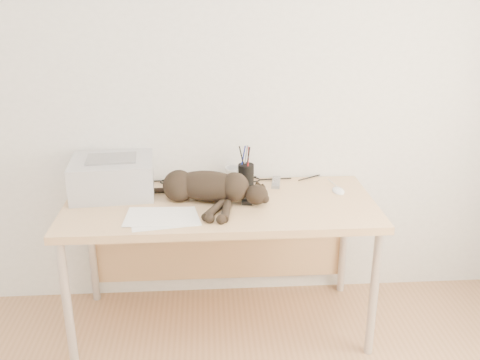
{
  "coord_description": "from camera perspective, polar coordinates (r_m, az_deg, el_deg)",
  "views": [
    {
      "loc": [
        -0.07,
        -1.15,
        1.82
      ],
      "look_at": [
        0.1,
        1.34,
        0.88
      ],
      "focal_mm": 40.0,
      "sensor_mm": 36.0,
      "label": 1
    }
  ],
  "objects": [
    {
      "name": "wall_back",
      "position": [
        2.95,
        -2.48,
        10.44
      ],
      "size": [
        3.5,
        0.0,
        3.5
      ],
      "primitive_type": "plane",
      "rotation": [
        1.57,
        0.0,
        0.0
      ],
      "color": "white",
      "rests_on": "floor"
    },
    {
      "name": "desk",
      "position": [
        2.89,
        -2.13,
        -4.19
      ],
      "size": [
        1.6,
        0.7,
        0.74
      ],
      "color": "tan",
      "rests_on": "floor"
    },
    {
      "name": "printer",
      "position": [
        2.92,
        -13.41,
        0.41
      ],
      "size": [
        0.45,
        0.4,
        0.2
      ],
      "color": "#A1A1A5",
      "rests_on": "desk"
    },
    {
      "name": "papers",
      "position": [
        2.61,
        -8.33,
        -4.0
      ],
      "size": [
        0.37,
        0.28,
        0.01
      ],
      "color": "white",
      "rests_on": "desk"
    },
    {
      "name": "cat",
      "position": [
        2.75,
        -3.85,
        -0.84
      ],
      "size": [
        0.73,
        0.45,
        0.17
      ],
      "rotation": [
        0.0,
        0.0,
        -0.26
      ],
      "color": "black",
      "rests_on": "desk"
    },
    {
      "name": "mug",
      "position": [
        3.01,
        -0.66,
        0.53
      ],
      "size": [
        0.14,
        0.14,
        0.09
      ],
      "primitive_type": "imported",
      "rotation": [
        0.0,
        0.0,
        0.63
      ],
      "color": "white",
      "rests_on": "desk"
    },
    {
      "name": "pen_cup",
      "position": [
        2.97,
        0.64,
        0.6
      ],
      "size": [
        0.09,
        0.09,
        0.23
      ],
      "color": "black",
      "rests_on": "desk"
    },
    {
      "name": "remote_grey",
      "position": [
        3.01,
        3.87,
        -0.25
      ],
      "size": [
        0.07,
        0.16,
        0.02
      ],
      "primitive_type": "cube",
      "rotation": [
        0.0,
        0.0,
        -0.17
      ],
      "color": "slate",
      "rests_on": "desk"
    },
    {
      "name": "remote_black",
      "position": [
        2.81,
        0.83,
        -1.75
      ],
      "size": [
        0.08,
        0.2,
        0.02
      ],
      "primitive_type": "cube",
      "rotation": [
        0.0,
        0.0,
        -0.13
      ],
      "color": "black",
      "rests_on": "desk"
    },
    {
      "name": "mouse",
      "position": [
        2.94,
        10.45,
        -0.94
      ],
      "size": [
        0.07,
        0.11,
        0.03
      ],
      "primitive_type": "ellipsoid",
      "rotation": [
        0.0,
        0.0,
        0.09
      ],
      "color": "white",
      "rests_on": "desk"
    },
    {
      "name": "cable_tangle",
      "position": [
        3.05,
        -2.3,
        -0.05
      ],
      "size": [
        1.36,
        0.08,
        0.01
      ],
      "primitive_type": null,
      "color": "black",
      "rests_on": "desk"
    }
  ]
}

